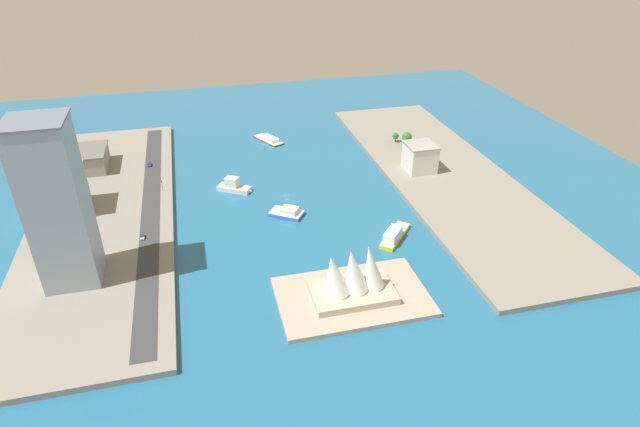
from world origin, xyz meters
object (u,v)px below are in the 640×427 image
(barge_flat_brown, at_px, (269,139))
(hotel_broad_white, at_px, (420,157))
(catamaran_blue, at_px, (287,212))
(opera_landmark, at_px, (351,277))
(tower_tall_glass, at_px, (57,205))
(ferry_yellow_fast, at_px, (394,235))
(ferry_white_commuter, at_px, (234,186))
(carpark_squat_concrete, at_px, (81,160))
(hatchback_blue, at_px, (149,164))
(van_white, at_px, (142,237))
(office_block_beige, at_px, (57,191))
(traffic_light_waterfront, at_px, (162,184))

(barge_flat_brown, distance_m, hotel_broad_white, 108.53)
(catamaran_blue, distance_m, opera_landmark, 75.33)
(hotel_broad_white, relative_size, tower_tall_glass, 0.25)
(catamaran_blue, xyz_separation_m, ferry_yellow_fast, (-45.68, 35.45, 0.73))
(ferry_white_commuter, height_order, barge_flat_brown, ferry_white_commuter)
(carpark_squat_concrete, relative_size, tower_tall_glass, 0.43)
(hatchback_blue, distance_m, van_white, 84.15)
(catamaran_blue, bearing_deg, ferry_yellow_fast, 142.19)
(office_block_beige, height_order, van_white, office_block_beige)
(opera_landmark, bearing_deg, hotel_broad_white, -125.78)
(tower_tall_glass, bearing_deg, traffic_light_waterfront, -115.74)
(catamaran_blue, xyz_separation_m, hatchback_blue, (70.97, -75.03, 2.00))
(hotel_broad_white, bearing_deg, barge_flat_brown, -43.07)
(traffic_light_waterfront, bearing_deg, hatchback_blue, -77.37)
(ferry_yellow_fast, relative_size, traffic_light_waterfront, 3.64)
(barge_flat_brown, bearing_deg, carpark_squat_concrete, 10.86)
(hatchback_blue, bearing_deg, ferry_white_commuter, 139.33)
(office_block_beige, xyz_separation_m, hotel_broad_white, (-200.00, -0.63, -3.11))
(catamaran_blue, relative_size, hotel_broad_white, 1.11)
(carpark_squat_concrete, relative_size, traffic_light_waterfront, 4.70)
(opera_landmark, bearing_deg, ferry_yellow_fast, -131.34)
(carpark_squat_concrete, xyz_separation_m, hatchback_blue, (-39.03, 5.70, -4.94))
(hatchback_blue, bearing_deg, hotel_broad_white, 163.84)
(ferry_yellow_fast, xyz_separation_m, hatchback_blue, (116.65, -110.47, 1.27))
(barge_flat_brown, relative_size, hatchback_blue, 5.96)
(office_block_beige, distance_m, tower_tall_glass, 69.32)
(ferry_yellow_fast, relative_size, opera_landmark, 0.70)
(ferry_white_commuter, height_order, traffic_light_waterfront, traffic_light_waterfront)
(catamaran_blue, bearing_deg, traffic_light_waterfront, -31.55)
(carpark_squat_concrete, bearing_deg, ferry_yellow_fast, 143.27)
(ferry_yellow_fast, distance_m, opera_landmark, 51.78)
(carpark_squat_concrete, distance_m, tower_tall_glass, 119.37)
(office_block_beige, xyz_separation_m, traffic_light_waterfront, (-50.84, -9.75, -7.08))
(ferry_yellow_fast, distance_m, office_block_beige, 172.18)
(ferry_yellow_fast, relative_size, carpark_squat_concrete, 0.77)
(traffic_light_waterfront, bearing_deg, ferry_white_commuter, 174.26)
(traffic_light_waterfront, bearing_deg, hotel_broad_white, 176.50)
(van_white, bearing_deg, ferry_yellow_fast, 167.40)
(van_white, bearing_deg, traffic_light_waterfront, -101.06)
(ferry_yellow_fast, height_order, tower_tall_glass, tower_tall_glass)
(office_block_beige, height_order, hotel_broad_white, office_block_beige)
(catamaran_blue, relative_size, opera_landmark, 0.59)
(ferry_white_commuter, relative_size, hotel_broad_white, 1.11)
(barge_flat_brown, relative_size, tower_tall_glass, 0.38)
(office_block_beige, relative_size, traffic_light_waterfront, 4.21)
(catamaran_blue, xyz_separation_m, barge_flat_brown, (-7.41, -103.26, -0.46))
(barge_flat_brown, bearing_deg, office_block_beige, 31.59)
(tower_tall_glass, bearing_deg, hotel_broad_white, -160.91)
(hotel_broad_white, distance_m, van_white, 163.27)
(catamaran_blue, distance_m, van_white, 72.72)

